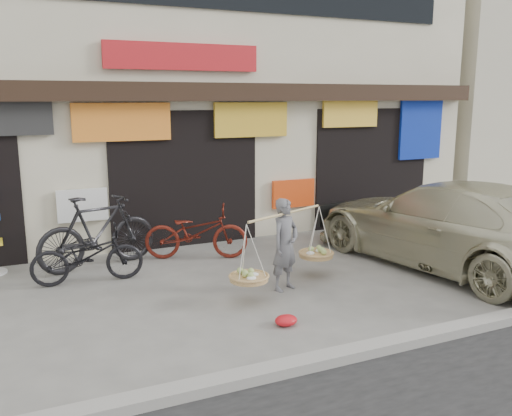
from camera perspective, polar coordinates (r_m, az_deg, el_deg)
name	(u,v)px	position (r m, az deg, el deg)	size (l,w,h in m)	color
ground	(258,303)	(8.03, 0.24, -9.94)	(70.00, 70.00, 0.00)	gray
kerb	(332,358)	(6.40, 7.98, -15.33)	(70.00, 0.25, 0.12)	gray
shophouse_block	(147,76)	(13.58, -11.39, 13.46)	(14.00, 6.32, 7.00)	beige
street_vendor	(285,249)	(8.38, 3.08, -4.30)	(2.06, 1.20, 1.44)	slate
bike_0	(87,255)	(9.13, -17.34, -4.77)	(0.61, 1.75, 0.92)	black
bike_1	(98,232)	(9.84, -16.32, -2.41)	(0.61, 2.15, 1.29)	black
bike_2	(196,232)	(10.08, -6.32, -2.55)	(0.66, 1.89, 0.99)	#5F1910
suv	(448,224)	(10.09, 19.54, -1.58)	(2.96, 5.55, 1.53)	beige
red_bag	(286,320)	(7.27, 3.19, -11.72)	(0.31, 0.25, 0.14)	red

